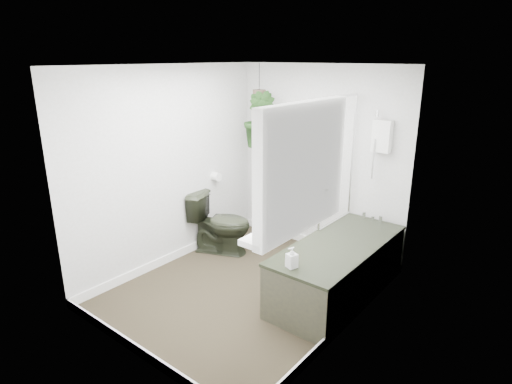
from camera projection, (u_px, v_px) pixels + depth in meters
The scene contains 22 objects.
floor at pixel (247, 289), 4.59m from camera, with size 2.30×2.80×0.02m, color black.
ceiling at pixel (246, 64), 3.88m from camera, with size 2.30×2.80×0.02m, color white.
wall_back at pixel (320, 160), 5.28m from camera, with size 2.30×0.02×2.30m, color silver.
wall_front at pixel (125, 229), 3.19m from camera, with size 2.30×0.02×2.30m, color silver.
wall_left at pixel (169, 168), 4.92m from camera, with size 0.02×2.80×2.30m, color silver.
wall_right at pixel (354, 211), 3.54m from camera, with size 0.02×2.80×2.30m, color silver.
skirting at pixel (247, 284), 4.57m from camera, with size 2.30×2.80×0.10m, color white.
bathtub at pixel (338, 269), 4.39m from camera, with size 0.72×1.72×0.58m, color black, non-canonical shape.
bath_screen at pixel (338, 162), 4.65m from camera, with size 0.04×0.72×1.40m, color silver, non-canonical shape.
shower_box at pixel (382, 136), 4.63m from camera, with size 0.20×0.10×0.35m, color white.
oval_mirror at pixel (288, 129), 5.41m from camera, with size 0.46×0.03×0.62m, color #C5AF8B.
wall_sconce at pixel (263, 133), 5.67m from camera, with size 0.04×0.04×0.22m, color black.
toilet_roll_holder at pixel (216, 177), 5.49m from camera, with size 0.11×0.11×0.11m, color white.
window_recess at pixel (303, 168), 2.91m from camera, with size 0.08×1.00×0.90m, color white.
window_sill at pixel (293, 223), 3.08m from camera, with size 0.18×1.00×0.04m, color white.
window_blinds at pixel (297, 167), 2.94m from camera, with size 0.01×0.86×0.76m, color white.
toilet at pixel (221, 223), 5.35m from camera, with size 0.43×0.75×0.77m, color black.
pedestal_sink at pixel (280, 206), 5.60m from camera, with size 0.59×0.51×1.01m, color black, non-canonical shape.
sill_plant at pixel (318, 195), 3.25m from camera, with size 0.22×0.19×0.24m, color black.
hanging_plant at pixel (259, 119), 5.31m from camera, with size 0.39×0.32×0.71m, color black.
soap_bottle at pixel (292, 257), 3.79m from camera, with size 0.09×0.09×0.19m, color #2A2223.
hanging_pot at pixel (259, 95), 5.22m from camera, with size 0.16×0.16×0.12m, color #44372A.
Camera 1 is at (2.61, -3.10, 2.38)m, focal length 30.00 mm.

